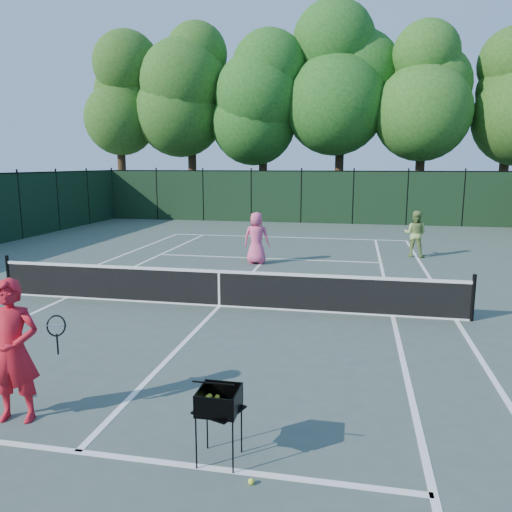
% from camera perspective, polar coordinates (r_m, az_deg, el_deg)
% --- Properties ---
extents(ground, '(90.00, 90.00, 0.00)m').
position_cam_1_polar(ground, '(12.30, -4.21, -5.76)').
color(ground, '#414F47').
rests_on(ground, ground).
extents(sideline_doubles_left, '(0.10, 23.77, 0.01)m').
position_cam_1_polar(sideline_doubles_left, '(14.72, -25.31, -4.03)').
color(sideline_doubles_left, white).
rests_on(sideline_doubles_left, ground).
extents(sideline_doubles_right, '(0.10, 23.77, 0.01)m').
position_cam_1_polar(sideline_doubles_right, '(12.09, 21.90, -6.79)').
color(sideline_doubles_right, white).
rests_on(sideline_doubles_right, ground).
extents(sideline_singles_left, '(0.10, 23.77, 0.01)m').
position_cam_1_polar(sideline_singles_left, '(13.95, -20.77, -4.45)').
color(sideline_singles_left, white).
rests_on(sideline_singles_left, ground).
extents(sideline_singles_right, '(0.10, 23.77, 0.01)m').
position_cam_1_polar(sideline_singles_right, '(11.91, 15.37, -6.65)').
color(sideline_singles_right, white).
rests_on(sideline_singles_right, ground).
extents(baseline_far, '(10.97, 0.10, 0.01)m').
position_cam_1_polar(baseline_far, '(23.72, 3.50, 2.15)').
color(baseline_far, white).
rests_on(baseline_far, ground).
extents(service_line_near, '(8.23, 0.10, 0.01)m').
position_cam_1_polar(service_line_near, '(6.84, -19.71, -20.32)').
color(service_line_near, white).
rests_on(service_line_near, ground).
extents(service_line_far, '(8.23, 0.10, 0.01)m').
position_cam_1_polar(service_line_far, '(18.38, 1.14, -0.28)').
color(service_line_far, white).
rests_on(service_line_far, ground).
extents(center_service_line, '(0.10, 12.80, 0.01)m').
position_cam_1_polar(center_service_line, '(12.30, -4.21, -5.75)').
color(center_service_line, white).
rests_on(center_service_line, ground).
extents(tennis_net, '(11.69, 0.09, 1.06)m').
position_cam_1_polar(tennis_net, '(12.18, -4.24, -3.60)').
color(tennis_net, black).
rests_on(tennis_net, ground).
extents(fence_far, '(24.00, 0.05, 3.00)m').
position_cam_1_polar(fence_far, '(29.61, 5.18, 6.70)').
color(fence_far, black).
rests_on(fence_far, ground).
extents(tree_0, '(6.40, 6.40, 13.14)m').
position_cam_1_polar(tree_0, '(36.95, -15.46, 17.47)').
color(tree_0, black).
rests_on(tree_0, ground).
extents(tree_1, '(6.80, 6.80, 13.98)m').
position_cam_1_polar(tree_1, '(35.59, -7.50, 18.89)').
color(tree_1, black).
rests_on(tree_1, ground).
extents(tree_2, '(6.00, 6.00, 12.40)m').
position_cam_1_polar(tree_2, '(34.01, 0.82, 17.74)').
color(tree_2, black).
rests_on(tree_2, ground).
extents(tree_3, '(7.00, 7.00, 14.45)m').
position_cam_1_polar(tree_3, '(34.15, 9.79, 19.73)').
color(tree_3, black).
rests_on(tree_3, ground).
extents(tree_4, '(6.20, 6.20, 12.97)m').
position_cam_1_polar(tree_4, '(33.52, 18.72, 18.03)').
color(tree_4, black).
rests_on(tree_4, ground).
extents(tree_5, '(5.80, 5.80, 12.23)m').
position_cam_1_polar(tree_5, '(34.87, 27.09, 16.43)').
color(tree_5, black).
rests_on(tree_5, ground).
extents(coach, '(0.93, 0.77, 1.96)m').
position_cam_1_polar(coach, '(7.50, -26.00, -9.73)').
color(coach, red).
rests_on(coach, ground).
extents(player_pink, '(0.90, 0.61, 1.81)m').
position_cam_1_polar(player_pink, '(17.30, 0.06, 2.07)').
color(player_pink, '#EA5282').
rests_on(player_pink, ground).
extents(player_green, '(0.99, 0.87, 1.73)m').
position_cam_1_polar(player_green, '(19.57, 17.72, 2.44)').
color(player_green, '#8AA854').
rests_on(player_green, ground).
extents(ball_hopper, '(0.60, 0.60, 0.90)m').
position_cam_1_polar(ball_hopper, '(5.99, -4.26, -16.17)').
color(ball_hopper, black).
rests_on(ball_hopper, ground).
extents(loose_ball_near_cart, '(0.07, 0.07, 0.07)m').
position_cam_1_polar(loose_ball_near_cart, '(5.95, -0.55, -24.38)').
color(loose_ball_near_cart, yellow).
rests_on(loose_ball_near_cart, ground).
extents(loose_ball_midcourt, '(0.07, 0.07, 0.07)m').
position_cam_1_polar(loose_ball_midcourt, '(8.45, -24.50, -14.25)').
color(loose_ball_midcourt, '#B9CB29').
rests_on(loose_ball_midcourt, ground).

